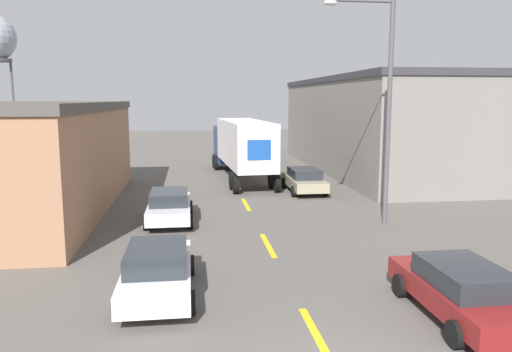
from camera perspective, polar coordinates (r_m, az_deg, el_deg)
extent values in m
cube|color=gold|center=(12.09, 7.00, -17.74)|extent=(0.20, 3.10, 0.01)
cube|color=gold|center=(18.79, 1.36, -7.88)|extent=(0.20, 3.10, 0.01)
cube|color=gold|center=(25.84, -1.15, -3.27)|extent=(0.20, 3.10, 0.01)
cube|color=#9E7051|center=(26.90, -25.96, 1.56)|extent=(8.89, 18.22, 4.86)
cube|color=#4C4742|center=(26.74, -26.34, 7.16)|extent=(9.09, 18.42, 0.40)
cube|color=slate|center=(39.63, 14.77, 5.45)|extent=(10.63, 24.27, 6.60)
cube|color=#333338|center=(39.60, 14.97, 10.51)|extent=(10.83, 24.47, 0.40)
cube|color=navy|center=(39.29, -2.95, 3.67)|extent=(2.49, 3.29, 2.74)
cube|color=white|center=(32.58, -1.31, 3.84)|extent=(3.00, 9.88, 2.84)
cube|color=#194CA3|center=(27.79, 0.37, 2.99)|extent=(1.34, 0.11, 1.14)
cylinder|color=black|center=(40.00, -1.29, 1.80)|extent=(0.34, 1.09, 1.08)
cylinder|color=black|center=(39.67, -4.76, 1.71)|extent=(0.34, 1.09, 1.08)
cylinder|color=black|center=(38.77, -0.98, 1.57)|extent=(0.34, 1.09, 1.08)
cylinder|color=black|center=(38.43, -4.55, 1.48)|extent=(0.34, 1.09, 1.08)
cylinder|color=black|center=(30.46, 1.80, -0.41)|extent=(0.34, 1.09, 1.08)
cylinder|color=black|center=(30.02, -2.74, -0.54)|extent=(0.34, 1.09, 1.08)
cylinder|color=black|center=(29.11, 2.40, -0.84)|extent=(0.34, 1.09, 1.08)
cylinder|color=black|center=(28.66, -2.34, -0.99)|extent=(0.34, 1.09, 1.08)
cube|color=silver|center=(14.36, -11.17, -10.92)|extent=(1.81, 4.69, 0.56)
cube|color=#23282D|center=(14.06, -11.27, -9.02)|extent=(1.60, 2.44, 0.53)
cylinder|color=black|center=(15.80, -7.47, -10.05)|extent=(0.22, 0.63, 0.63)
cylinder|color=black|center=(15.91, -14.13, -10.11)|extent=(0.22, 0.63, 0.63)
cylinder|color=black|center=(13.08, -7.44, -14.15)|extent=(0.22, 0.63, 0.63)
cylinder|color=black|center=(13.21, -15.58, -14.16)|extent=(0.22, 0.63, 0.63)
cube|color=silver|center=(22.54, -9.85, -3.66)|extent=(1.81, 4.69, 0.56)
cube|color=#23282D|center=(22.29, -9.90, -2.37)|extent=(1.60, 2.44, 0.53)
cylinder|color=black|center=(23.99, -7.53, -3.53)|extent=(0.22, 0.63, 0.63)
cylinder|color=black|center=(24.07, -11.86, -3.60)|extent=(0.22, 0.63, 0.63)
cylinder|color=black|center=(21.16, -7.51, -5.19)|extent=(0.22, 0.63, 0.63)
cylinder|color=black|center=(21.24, -12.43, -5.27)|extent=(0.22, 0.63, 0.63)
cube|color=tan|center=(29.38, 5.49, -0.68)|extent=(1.81, 4.69, 0.56)
cube|color=#23282D|center=(29.16, 5.56, 0.33)|extent=(1.60, 2.44, 0.53)
cylinder|color=black|center=(31.03, 6.51, -0.71)|extent=(0.22, 0.63, 0.63)
cylinder|color=black|center=(30.64, 3.22, -0.79)|extent=(0.22, 0.63, 0.63)
cylinder|color=black|center=(28.26, 7.93, -1.67)|extent=(0.22, 0.63, 0.63)
cylinder|color=black|center=(27.84, 4.33, -1.77)|extent=(0.22, 0.63, 0.63)
cube|color=maroon|center=(13.69, 22.27, -12.42)|extent=(1.81, 4.69, 0.56)
cube|color=#23282D|center=(13.40, 22.71, -10.45)|extent=(1.60, 2.44, 0.53)
cylinder|color=black|center=(15.40, 22.48, -11.17)|extent=(0.22, 0.63, 0.63)
cylinder|color=black|center=(14.60, 16.16, -11.93)|extent=(0.22, 0.63, 0.63)
cylinder|color=black|center=(12.21, 21.84, -16.44)|extent=(0.22, 0.63, 0.63)
cylinder|color=#47474C|center=(64.82, -25.98, 7.55)|extent=(0.28, 0.28, 10.01)
cylinder|color=#4C4C51|center=(21.89, 14.92, 6.76)|extent=(0.20, 0.20, 9.47)
cylinder|color=#4C4C51|center=(21.77, 12.04, 18.98)|extent=(2.63, 0.11, 0.11)
ellipsoid|color=silver|center=(21.36, 8.52, 19.00)|extent=(0.56, 0.32, 0.22)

